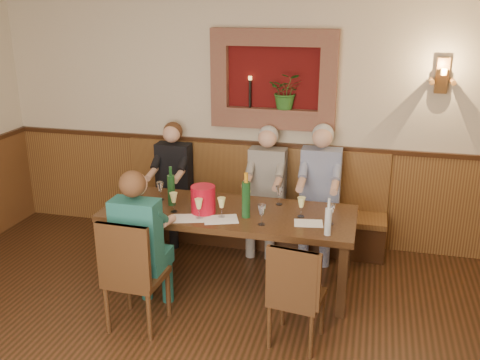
# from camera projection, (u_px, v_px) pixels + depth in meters

# --- Properties ---
(room_shell) EXTENTS (6.04, 6.04, 2.82)m
(room_shell) POSITION_uv_depth(u_px,v_px,m) (141.00, 143.00, 3.04)
(room_shell) COLOR beige
(room_shell) RESTS_ON ground
(wainscoting) EXTENTS (6.02, 6.02, 1.15)m
(wainscoting) POSITION_uv_depth(u_px,v_px,m) (153.00, 337.00, 3.46)
(wainscoting) COLOR #5A3319
(wainscoting) RESTS_ON ground
(wall_niche) EXTENTS (1.36, 0.30, 1.06)m
(wall_niche) POSITION_uv_depth(u_px,v_px,m) (277.00, 84.00, 5.71)
(wall_niche) COLOR #500C0B
(wall_niche) RESTS_ON ground
(wall_sconce) EXTENTS (0.25, 0.20, 0.35)m
(wall_sconce) POSITION_uv_depth(u_px,v_px,m) (442.00, 76.00, 5.27)
(wall_sconce) COLOR #5A3319
(wall_sconce) RESTS_ON ground
(dining_table) EXTENTS (2.40, 0.90, 0.75)m
(dining_table) POSITION_uv_depth(u_px,v_px,m) (229.00, 218.00, 5.13)
(dining_table) COLOR black
(dining_table) RESTS_ON ground
(bench) EXTENTS (3.00, 0.45, 1.11)m
(bench) POSITION_uv_depth(u_px,v_px,m) (251.00, 215.00, 6.10)
(bench) COLOR #381E0F
(bench) RESTS_ON ground
(chair_near_left) EXTENTS (0.46, 0.46, 1.01)m
(chair_near_left) POSITION_uv_depth(u_px,v_px,m) (137.00, 295.00, 4.52)
(chair_near_left) COLOR black
(chair_near_left) RESTS_ON ground
(chair_near_right) EXTENTS (0.45, 0.45, 0.91)m
(chair_near_right) POSITION_uv_depth(u_px,v_px,m) (296.00, 314.00, 4.30)
(chair_near_right) COLOR black
(chair_near_right) RESTS_ON ground
(person_bench_left) EXTENTS (0.39, 0.48, 1.36)m
(person_bench_left) POSITION_uv_depth(u_px,v_px,m) (172.00, 192.00, 6.14)
(person_bench_left) COLOR black
(person_bench_left) RESTS_ON ground
(person_bench_mid) EXTENTS (0.40, 0.49, 1.38)m
(person_bench_mid) POSITION_uv_depth(u_px,v_px,m) (266.00, 200.00, 5.89)
(person_bench_mid) COLOR #615C59
(person_bench_mid) RESTS_ON ground
(person_bench_right) EXTENTS (0.42, 0.52, 1.43)m
(person_bench_right) POSITION_uv_depth(u_px,v_px,m) (319.00, 202.00, 5.74)
(person_bench_right) COLOR navy
(person_bench_right) RESTS_ON ground
(person_chair_front) EXTENTS (0.40, 0.49, 1.38)m
(person_chair_front) POSITION_uv_depth(u_px,v_px,m) (143.00, 257.00, 4.57)
(person_chair_front) COLOR #16434F
(person_chair_front) RESTS_ON ground
(spittoon_bucket) EXTENTS (0.29, 0.29, 0.26)m
(spittoon_bucket) POSITION_uv_depth(u_px,v_px,m) (203.00, 199.00, 5.01)
(spittoon_bucket) COLOR red
(spittoon_bucket) RESTS_ON dining_table
(wine_bottle_green_a) EXTENTS (0.09, 0.09, 0.43)m
(wine_bottle_green_a) POSITION_uv_depth(u_px,v_px,m) (246.00, 199.00, 4.90)
(wine_bottle_green_a) COLOR #19471E
(wine_bottle_green_a) RESTS_ON dining_table
(wine_bottle_green_b) EXTENTS (0.08, 0.08, 0.39)m
(wine_bottle_green_b) POSITION_uv_depth(u_px,v_px,m) (171.00, 189.00, 5.19)
(wine_bottle_green_b) COLOR #19471E
(wine_bottle_green_b) RESTS_ON dining_table
(water_bottle) EXTENTS (0.07, 0.07, 0.33)m
(water_bottle) POSITION_uv_depth(u_px,v_px,m) (328.00, 221.00, 4.54)
(water_bottle) COLOR silver
(water_bottle) RESTS_ON dining_table
(tasting_sheet_a) EXTENTS (0.29, 0.24, 0.00)m
(tasting_sheet_a) POSITION_uv_depth(u_px,v_px,m) (126.00, 207.00, 5.19)
(tasting_sheet_a) COLOR white
(tasting_sheet_a) RESTS_ON dining_table
(tasting_sheet_b) EXTENTS (0.37, 0.32, 0.00)m
(tasting_sheet_b) POSITION_uv_depth(u_px,v_px,m) (221.00, 219.00, 4.89)
(tasting_sheet_b) COLOR white
(tasting_sheet_b) RESTS_ON dining_table
(tasting_sheet_c) EXTENTS (0.28, 0.22, 0.00)m
(tasting_sheet_c) POSITION_uv_depth(u_px,v_px,m) (308.00, 223.00, 4.81)
(tasting_sheet_c) COLOR white
(tasting_sheet_c) RESTS_ON dining_table
(tasting_sheet_d) EXTENTS (0.34, 0.29, 0.00)m
(tasting_sheet_d) POSITION_uv_depth(u_px,v_px,m) (188.00, 218.00, 4.92)
(tasting_sheet_d) COLOR white
(tasting_sheet_d) RESTS_ON dining_table
(wine_glass_0) EXTENTS (0.08, 0.08, 0.19)m
(wine_glass_0) POSITION_uv_depth(u_px,v_px,m) (135.00, 200.00, 5.11)
(wine_glass_0) COLOR #F9FD97
(wine_glass_0) RESTS_ON dining_table
(wine_glass_1) EXTENTS (0.08, 0.08, 0.19)m
(wine_glass_1) POSITION_uv_depth(u_px,v_px,m) (160.00, 191.00, 5.34)
(wine_glass_1) COLOR white
(wine_glass_1) RESTS_ON dining_table
(wine_glass_2) EXTENTS (0.08, 0.08, 0.19)m
(wine_glass_2) POSITION_uv_depth(u_px,v_px,m) (174.00, 202.00, 5.04)
(wine_glass_2) COLOR #F9FD97
(wine_glass_2) RESTS_ON dining_table
(wine_glass_3) EXTENTS (0.08, 0.08, 0.19)m
(wine_glass_3) POSITION_uv_depth(u_px,v_px,m) (200.00, 195.00, 5.23)
(wine_glass_3) COLOR white
(wine_glass_3) RESTS_ON dining_table
(wine_glass_4) EXTENTS (0.08, 0.08, 0.19)m
(wine_glass_4) POSITION_uv_depth(u_px,v_px,m) (222.00, 207.00, 4.92)
(wine_glass_4) COLOR #F9FD97
(wine_glass_4) RESTS_ON dining_table
(wine_glass_5) EXTENTS (0.08, 0.08, 0.19)m
(wine_glass_5) POSITION_uv_depth(u_px,v_px,m) (247.00, 200.00, 5.10)
(wine_glass_5) COLOR #F9FD97
(wine_glass_5) RESTS_ON dining_table
(wine_glass_6) EXTENTS (0.08, 0.08, 0.19)m
(wine_glass_6) POSITION_uv_depth(u_px,v_px,m) (262.00, 215.00, 4.75)
(wine_glass_6) COLOR white
(wine_glass_6) RESTS_ON dining_table
(wine_glass_7) EXTENTS (0.08, 0.08, 0.19)m
(wine_glass_7) POSITION_uv_depth(u_px,v_px,m) (301.00, 207.00, 4.93)
(wine_glass_7) COLOR #F9FD97
(wine_glass_7) RESTS_ON dining_table
(wine_glass_8) EXTENTS (0.08, 0.08, 0.19)m
(wine_glass_8) POSITION_uv_depth(u_px,v_px,m) (331.00, 214.00, 4.76)
(wine_glass_8) COLOR white
(wine_glass_8) RESTS_ON dining_table
(wine_glass_9) EXTENTS (0.08, 0.08, 0.19)m
(wine_glass_9) POSITION_uv_depth(u_px,v_px,m) (199.00, 209.00, 4.89)
(wine_glass_9) COLOR #F9FD97
(wine_glass_9) RESTS_ON dining_table
(wine_glass_10) EXTENTS (0.08, 0.08, 0.19)m
(wine_glass_10) POSITION_uv_depth(u_px,v_px,m) (279.00, 195.00, 5.22)
(wine_glass_10) COLOR white
(wine_glass_10) RESTS_ON dining_table
(wine_glass_11) EXTENTS (0.08, 0.08, 0.19)m
(wine_glass_11) POSITION_uv_depth(u_px,v_px,m) (135.00, 191.00, 5.33)
(wine_glass_11) COLOR #F9FD97
(wine_glass_11) RESTS_ON dining_table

